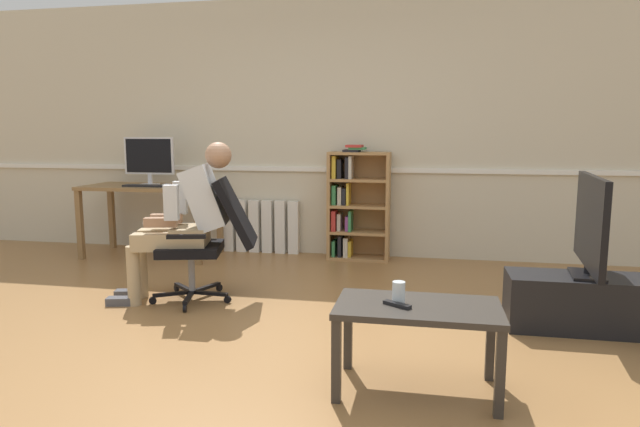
# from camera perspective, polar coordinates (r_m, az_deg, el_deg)

# --- Properties ---
(ground_plane) EXTENTS (18.00, 18.00, 0.00)m
(ground_plane) POSITION_cam_1_polar(r_m,az_deg,el_deg) (3.54, -5.18, -13.22)
(ground_plane) COLOR olive
(back_wall) EXTENTS (12.00, 0.13, 2.70)m
(back_wall) POSITION_cam_1_polar(r_m,az_deg,el_deg) (5.88, 1.96, 8.79)
(back_wall) COLOR beige
(back_wall) RESTS_ON ground_plane
(computer_desk) EXTENTS (1.38, 0.67, 0.76)m
(computer_desk) POSITION_cam_1_polar(r_m,az_deg,el_deg) (6.06, -17.20, 1.87)
(computer_desk) COLOR olive
(computer_desk) RESTS_ON ground_plane
(imac_monitor) EXTENTS (0.56, 0.14, 0.51)m
(imac_monitor) POSITION_cam_1_polar(r_m,az_deg,el_deg) (6.12, -17.35, 5.59)
(imac_monitor) COLOR silver
(imac_monitor) RESTS_ON computer_desk
(keyboard) EXTENTS (0.44, 0.12, 0.02)m
(keyboard) POSITION_cam_1_polar(r_m,az_deg,el_deg) (5.93, -17.79, 2.77)
(keyboard) COLOR black
(keyboard) RESTS_ON computer_desk
(computer_mouse) EXTENTS (0.06, 0.10, 0.03)m
(computer_mouse) POSITION_cam_1_polar(r_m,az_deg,el_deg) (5.83, -15.65, 2.83)
(computer_mouse) COLOR white
(computer_mouse) RESTS_ON computer_desk
(bookshelf) EXTENTS (0.63, 0.29, 1.18)m
(bookshelf) POSITION_cam_1_polar(r_m,az_deg,el_deg) (5.69, 3.59, 1.02)
(bookshelf) COLOR #AD7F4C
(bookshelf) RESTS_ON ground_plane
(radiator) EXTENTS (0.85, 0.08, 0.58)m
(radiator) POSITION_cam_1_polar(r_m,az_deg,el_deg) (6.05, -6.16, -1.34)
(radiator) COLOR white
(radiator) RESTS_ON ground_plane
(office_chair) EXTENTS (0.83, 0.65, 0.96)m
(office_chair) POSITION_cam_1_polar(r_m,az_deg,el_deg) (4.33, -11.25, -2.17)
(office_chair) COLOR black
(office_chair) RESTS_ON ground_plane
(person_seated) EXTENTS (0.97, 0.52, 1.23)m
(person_seated) POSITION_cam_1_polar(r_m,az_deg,el_deg) (4.34, -13.86, -0.43)
(person_seated) COLOR tan
(person_seated) RESTS_ON ground_plane
(tv_stand) EXTENTS (0.99, 0.38, 0.37)m
(tv_stand) POSITION_cam_1_polar(r_m,az_deg,el_deg) (4.08, 25.80, -8.38)
(tv_stand) COLOR black
(tv_stand) RESTS_ON ground_plane
(tv_screen) EXTENTS (0.23, 0.98, 0.66)m
(tv_screen) POSITION_cam_1_polar(r_m,az_deg,el_deg) (3.97, 26.31, -0.99)
(tv_screen) COLOR black
(tv_screen) RESTS_ON tv_stand
(coffee_table) EXTENTS (0.82, 0.46, 0.45)m
(coffee_table) POSITION_cam_1_polar(r_m,az_deg,el_deg) (2.83, 10.12, -10.56)
(coffee_table) COLOR #332D28
(coffee_table) RESTS_ON ground_plane
(drinking_glass) EXTENTS (0.07, 0.07, 0.11)m
(drinking_glass) POSITION_cam_1_polar(r_m,az_deg,el_deg) (2.80, 8.18, -8.13)
(drinking_glass) COLOR silver
(drinking_glass) RESTS_ON coffee_table
(spare_remote) EXTENTS (0.15, 0.11, 0.02)m
(spare_remote) POSITION_cam_1_polar(r_m,az_deg,el_deg) (2.77, 8.02, -9.35)
(spare_remote) COLOR black
(spare_remote) RESTS_ON coffee_table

